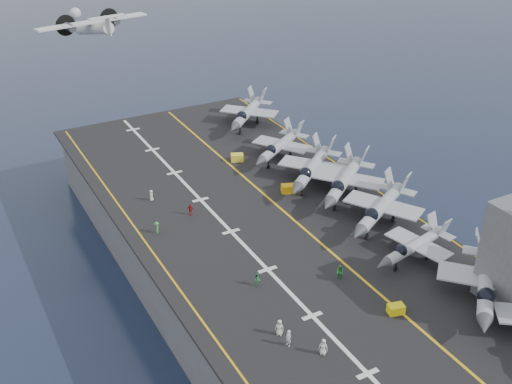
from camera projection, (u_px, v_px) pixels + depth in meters
name	position (u px, v px, depth m)	size (l,w,h in m)	color
ground	(269.00, 282.00, 93.49)	(500.00, 500.00, 0.00)	#142135
hull	(269.00, 253.00, 91.11)	(36.00, 90.00, 10.00)	#56595E
flight_deck	(270.00, 222.00, 88.64)	(38.00, 92.00, 0.40)	black
foul_line	(288.00, 215.00, 89.79)	(0.35, 90.00, 0.02)	gold
landing_centerline	(231.00, 231.00, 86.01)	(0.50, 90.00, 0.02)	silver
deck_edge_port	(154.00, 253.00, 81.39)	(0.25, 90.00, 0.02)	gold
deck_edge_stbd	(377.00, 190.00, 96.31)	(0.25, 90.00, 0.02)	gold
fighter_jet_1	(486.00, 281.00, 71.66)	(18.98, 18.71, 5.56)	#9CA4AC
fighter_jet_2	(415.00, 245.00, 79.13)	(14.34, 11.07, 4.45)	#8D969B
fighter_jet_3	(381.00, 206.00, 86.48)	(19.08, 17.15, 5.52)	gray
fighter_jet_4	(345.00, 179.00, 93.43)	(19.49, 18.55, 5.65)	#A3A9B3
fighter_jet_5	(312.00, 166.00, 97.23)	(19.09, 18.35, 5.54)	gray
fighter_jet_6	(280.00, 145.00, 104.87)	(17.36, 15.93, 5.02)	#99A2A8
fighter_jet_8	(248.00, 112.00, 117.42)	(18.53, 18.35, 5.44)	#949BA4
tow_cart_a	(396.00, 309.00, 70.79)	(1.99, 1.51, 1.07)	yellow
tow_cart_b	(288.00, 189.00, 95.51)	(2.37, 1.94, 1.22)	#E1A30B
tow_cart_c	(237.00, 157.00, 105.08)	(2.38, 2.00, 1.21)	yellow
crew_0	(323.00, 347.00, 64.85)	(1.34, 1.33, 1.89)	silver
crew_1	(288.00, 338.00, 65.97)	(0.96, 1.28, 1.93)	silver
crew_2	(258.00, 279.00, 75.13)	(1.16, 1.25, 1.74)	green
crew_3	(157.00, 227.00, 85.34)	(1.03, 1.20, 1.69)	green
crew_4	(190.00, 210.00, 89.55)	(1.22, 1.15, 1.69)	#A61316
crew_5	(151.00, 195.00, 93.18)	(1.10, 1.21, 1.67)	silver
crew_7	(340.00, 272.00, 76.20)	(1.04, 1.30, 1.88)	#268C33
transport_plane	(94.00, 29.00, 118.10)	(23.20, 17.59, 5.01)	white
crew_8	(279.00, 328.00, 67.45)	(1.34, 1.33, 1.89)	silver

